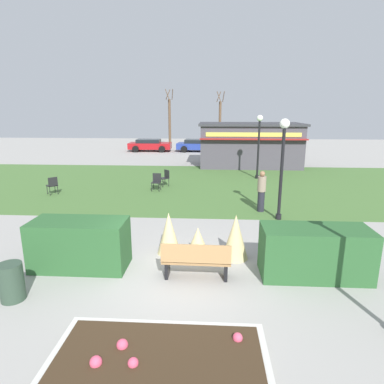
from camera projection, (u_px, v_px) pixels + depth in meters
name	position (u px, v px, depth m)	size (l,w,h in m)	color
ground_plane	(175.00, 275.00, 8.30)	(80.00, 80.00, 0.00)	#999691
lawn_patch	(195.00, 184.00, 18.41)	(36.00, 12.00, 0.01)	#446B33
flower_bed	(155.00, 375.00, 5.07)	(3.64, 2.57, 0.29)	beige
park_bench	(196.00, 260.00, 8.04)	(1.71, 0.55, 0.95)	#9E7547
hedge_left	(80.00, 244.00, 8.59)	(2.46, 1.10, 1.30)	#28562B
hedge_right	(315.00, 252.00, 8.12)	(2.64, 1.10, 1.27)	#28562B
ornamental_grass_behind_left	(236.00, 237.00, 9.12)	(0.73, 0.73, 1.28)	#D1BC7F
ornamental_grass_behind_right	(198.00, 243.00, 9.17)	(0.75, 0.75, 0.90)	#D1BC7F
ornamental_grass_behind_center	(169.00, 233.00, 9.44)	(0.68, 0.68, 1.24)	#D1BC7F
lamppost_mid	(282.00, 157.00, 11.95)	(0.36, 0.36, 3.78)	black
lamppost_far	(259.00, 139.00, 19.36)	(0.36, 0.36, 3.78)	black
trash_bin	(11.00, 282.00, 7.14)	(0.52, 0.52, 0.85)	#2D4233
food_kiosk	(250.00, 144.00, 24.11)	(7.44, 4.31, 3.13)	#47424C
cafe_chair_west	(165.00, 177.00, 17.82)	(0.62, 0.62, 0.89)	black
cafe_chair_east	(157.00, 181.00, 16.85)	(0.47, 0.47, 0.89)	black
cafe_chair_center	(52.00, 184.00, 16.01)	(0.62, 0.62, 0.89)	black
person_strolling	(261.00, 191.00, 13.29)	(0.34, 0.34, 1.69)	#23232D
parked_car_west_slot	(150.00, 145.00, 32.78)	(4.23, 2.12, 1.20)	maroon
parked_car_center_slot	(198.00, 145.00, 32.50)	(4.33, 2.32, 1.20)	navy
tree_left_bg	(220.00, 123.00, 36.29)	(0.91, 0.96, 6.00)	brown
tree_right_bg	(170.00, 122.00, 36.14)	(0.91, 0.96, 6.23)	brown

